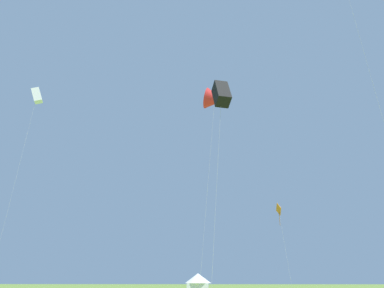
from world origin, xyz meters
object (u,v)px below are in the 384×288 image
kite_orange_diamond (279,211)px  kite_white_box (37,96)px  kite_black_box (221,94)px  kite_red_delta (215,99)px  festival_tent_center (198,281)px

kite_orange_diamond → kite_white_box: bearing=-178.3°
kite_white_box → kite_black_box: bearing=-30.1°
kite_orange_diamond → kite_red_delta: (-7.75, -8.48, 11.48)m
kite_red_delta → festival_tent_center: bearing=97.2°
kite_black_box → kite_orange_diamond: kite_black_box is taller
kite_red_delta → kite_orange_diamond: bearing=47.6°
festival_tent_center → kite_white_box: bearing=-140.8°
kite_red_delta → kite_white_box: bearing=164.0°
kite_black_box → kite_white_box: (-26.64, 15.43, 9.73)m
kite_black_box → kite_orange_diamond: (7.23, 16.41, -7.53)m
kite_white_box → kite_red_delta: bearing=-16.0°
festival_tent_center → kite_red_delta: bearing=-82.8°
kite_black_box → kite_orange_diamond: size_ratio=1.73×
kite_orange_diamond → kite_white_box: (-33.86, -0.98, 17.26)m
kite_orange_diamond → festival_tent_center: bearing=122.2°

